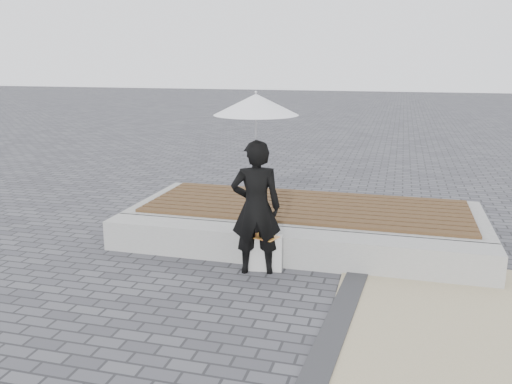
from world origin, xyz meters
TOP-DOWN VIEW (x-y plane):
  - ground at (0.00, 0.00)m, footprint 80.00×80.00m
  - edging_band at (0.75, -0.50)m, footprint 0.61×5.20m
  - seating_ledge at (0.00, 1.60)m, footprint 5.00×0.45m
  - timber_platform at (0.00, 2.80)m, footprint 5.00×2.00m
  - timber_decking at (0.00, 2.80)m, footprint 4.60×1.80m
  - woman at (-0.32, 1.18)m, footprint 0.67×0.53m
  - parasol at (-0.32, 1.18)m, footprint 0.97×0.97m
  - handbag at (-0.33, 1.44)m, footprint 0.31×0.21m
  - canvas_tote at (-0.23, 1.29)m, footprint 0.43×0.23m
  - magazine at (-0.23, 1.24)m, footprint 0.36×0.31m

SIDE VIEW (x-z plane):
  - ground at x=0.00m, z-range 0.00..0.00m
  - edging_band at x=0.75m, z-range 0.00..0.04m
  - seating_ledge at x=0.00m, z-range 0.00..0.40m
  - timber_platform at x=0.00m, z-range 0.00..0.40m
  - canvas_tote at x=-0.23m, z-range 0.00..0.43m
  - timber_decking at x=0.00m, z-range 0.40..0.44m
  - magazine at x=-0.23m, z-range 0.43..0.44m
  - handbag at x=-0.33m, z-range 0.40..0.61m
  - woman at x=-0.32m, z-range 0.00..1.62m
  - parasol at x=-0.32m, z-range 1.40..2.64m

